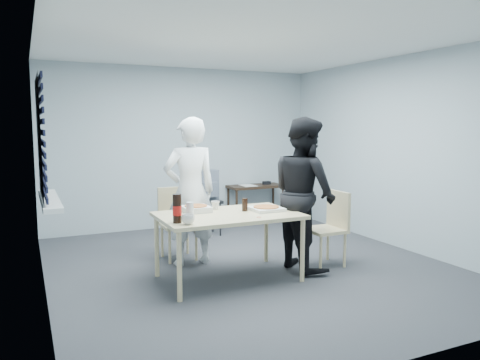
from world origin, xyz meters
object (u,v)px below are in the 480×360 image
backpack (207,186)px  side_table (256,190)px  mug_a (188,219)px  mug_b (215,205)px  soda_bottle (177,209)px  person_white (190,192)px  stool (207,207)px  dining_table (228,219)px  chair_right (331,223)px  chair_far (177,217)px  person_black (304,193)px

backpack → side_table: bearing=33.7°
mug_a → mug_b: mug_a is taller
mug_b → soda_bottle: bearing=-138.8°
person_white → stool: size_ratio=3.28×
dining_table → person_white: (-0.19, 0.71, 0.22)m
person_white → soda_bottle: (-0.45, -0.94, -0.02)m
chair_right → side_table: 2.64m
backpack → mug_b: size_ratio=4.61×
chair_right → soda_bottle: soda_bottle is taller
stool → mug_b: bearing=-107.9°
stool → soda_bottle: (-1.18, -2.27, 0.43)m
stool → chair_far: bearing=-128.9°
stool → mug_a: mug_a is taller
side_table → mug_b: mug_b is taller
chair_far → person_white: (0.06, -0.36, 0.37)m
side_table → mug_a: (-2.21, -2.94, 0.21)m
person_white → mug_a: size_ratio=14.39×
chair_far → soda_bottle: (-0.39, -1.30, 0.35)m
mug_a → soda_bottle: 0.16m
chair_right → stool: (-0.80, 2.06, -0.08)m
backpack → soda_bottle: (-1.18, -2.26, 0.10)m
dining_table → person_white: person_white is taller
person_black → mug_a: 1.58m
mug_a → soda_bottle: size_ratio=0.43×
chair_far → backpack: size_ratio=1.93×
side_table → mug_a: 3.68m
chair_right → backpack: (-0.80, 2.05, 0.25)m
person_black → person_white: bearing=59.2°
person_black → backpack: size_ratio=3.84×
person_black → mug_a: bearing=102.9°
person_black → soda_bottle: person_black is taller
mug_b → dining_table: bearing=-84.9°
person_white → person_black: 1.35m
soda_bottle → side_table: bearing=51.0°
person_white → mug_a: person_white is taller
person_white → mug_b: size_ratio=17.70×
dining_table → backpack: 2.10m
chair_far → side_table: size_ratio=0.92×
chair_right → person_black: size_ratio=0.50×
mug_a → mug_b: 0.84m
side_table → backpack: size_ratio=2.10×
mug_a → mug_b: bearing=50.1°
chair_right → person_black: person_black is taller
soda_bottle → mug_b: bearing=41.2°
chair_right → chair_far: bearing=145.5°
dining_table → soda_bottle: bearing=-160.3°
chair_far → side_table: chair_far is taller
person_black → stool: size_ratio=3.28×
stool → soda_bottle: 2.59m
chair_far → chair_right: same height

